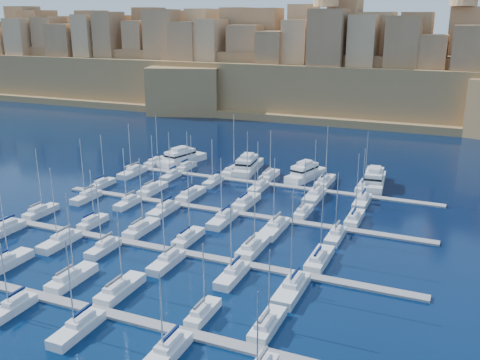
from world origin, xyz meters
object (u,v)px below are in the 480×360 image
at_px(motor_yacht_d, 374,180).
at_px(sailboat_4, 203,313).
at_px(sailboat_2, 72,278).
at_px(motor_yacht_b, 248,165).
at_px(motor_yacht_a, 181,158).
at_px(motor_yacht_c, 305,173).

bearing_deg(motor_yacht_d, sailboat_4, -99.32).
xyz_separation_m(sailboat_2, motor_yacht_b, (1.55, 69.47, 0.97)).
distance_m(motor_yacht_a, motor_yacht_d, 54.20).
bearing_deg(motor_yacht_a, sailboat_4, -58.83).
xyz_separation_m(sailboat_4, motor_yacht_b, (-22.21, 70.52, 1.02)).
xyz_separation_m(sailboat_2, motor_yacht_a, (-18.86, 69.42, 0.97)).
distance_m(sailboat_4, motor_yacht_a, 82.36).
relative_size(sailboat_2, motor_yacht_a, 0.90).
bearing_deg(motor_yacht_c, sailboat_2, -104.71).
relative_size(motor_yacht_b, motor_yacht_d, 1.00).
relative_size(sailboat_2, motor_yacht_d, 0.91).
distance_m(sailboat_4, motor_yacht_b, 73.94).
bearing_deg(motor_yacht_a, motor_yacht_b, 0.16).
xyz_separation_m(sailboat_4, motor_yacht_c, (-5.75, 69.63, 1.02)).
height_order(motor_yacht_b, motor_yacht_d, same).
height_order(sailboat_2, motor_yacht_b, sailboat_2).
relative_size(motor_yacht_a, motor_yacht_c, 1.12).
relative_size(motor_yacht_a, motor_yacht_b, 1.01).
bearing_deg(motor_yacht_a, motor_yacht_d, 0.06).
relative_size(sailboat_4, motor_yacht_a, 0.68).
height_order(motor_yacht_c, motor_yacht_d, same).
relative_size(sailboat_4, motor_yacht_b, 0.69).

